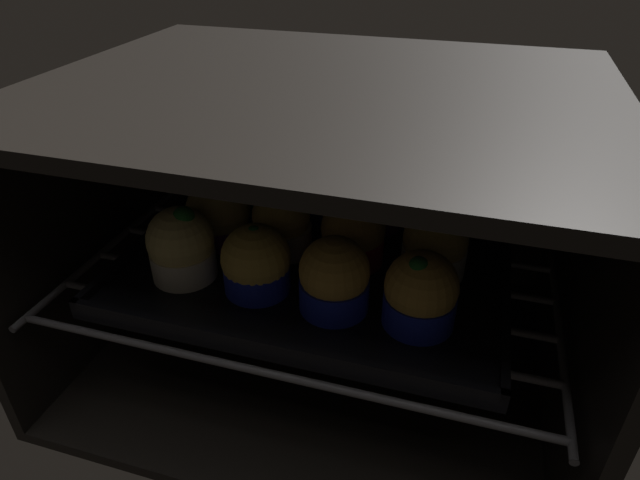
% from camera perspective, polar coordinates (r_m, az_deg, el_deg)
% --- Properties ---
extents(oven_cavity, '(0.59, 0.47, 0.37)m').
position_cam_1_polar(oven_cavity, '(0.68, 1.18, 1.94)').
color(oven_cavity, black).
rests_on(oven_cavity, ground).
extents(oven_rack, '(0.55, 0.42, 0.01)m').
position_cam_1_polar(oven_rack, '(0.66, 0.15, -2.38)').
color(oven_rack, '#4C494C').
rests_on(oven_rack, oven_cavity).
extents(baking_tray, '(0.43, 0.35, 0.02)m').
position_cam_1_polar(baking_tray, '(0.65, 0.00, -1.88)').
color(baking_tray, black).
rests_on(baking_tray, oven_rack).
extents(muffin_row0_col0, '(0.07, 0.07, 0.09)m').
position_cam_1_polar(muffin_row0_col0, '(0.61, -14.38, -0.60)').
color(muffin_row0_col0, silver).
rests_on(muffin_row0_col0, baking_tray).
extents(muffin_row0_col1, '(0.07, 0.07, 0.08)m').
position_cam_1_polar(muffin_row0_col1, '(0.58, -6.73, -2.42)').
color(muffin_row0_col1, '#1928B7').
rests_on(muffin_row0_col1, baking_tray).
extents(muffin_row0_col2, '(0.07, 0.07, 0.08)m').
position_cam_1_polar(muffin_row0_col2, '(0.55, 1.52, -4.05)').
color(muffin_row0_col2, '#1928B7').
rests_on(muffin_row0_col2, baking_tray).
extents(muffin_row0_col3, '(0.07, 0.07, 0.08)m').
position_cam_1_polar(muffin_row0_col3, '(0.53, 10.55, -5.54)').
color(muffin_row0_col3, '#1928B7').
rests_on(muffin_row0_col3, baking_tray).
extents(muffin_row1_col0, '(0.08, 0.08, 0.08)m').
position_cam_1_polar(muffin_row1_col0, '(0.67, -10.62, 2.64)').
color(muffin_row1_col0, '#7A238C').
rests_on(muffin_row1_col0, baking_tray).
extents(muffin_row1_col1, '(0.07, 0.07, 0.08)m').
position_cam_1_polar(muffin_row1_col1, '(0.64, -4.10, 1.83)').
color(muffin_row1_col1, silver).
rests_on(muffin_row1_col1, baking_tray).
extents(muffin_row1_col2, '(0.07, 0.07, 0.08)m').
position_cam_1_polar(muffin_row1_col2, '(0.62, 3.48, 0.67)').
color(muffin_row1_col2, red).
rests_on(muffin_row1_col2, baking_tray).
extents(muffin_row1_col3, '(0.07, 0.07, 0.08)m').
position_cam_1_polar(muffin_row1_col3, '(0.61, 12.02, -0.49)').
color(muffin_row1_col3, silver).
rests_on(muffin_row1_col3, baking_tray).
extents(muffin_row2_col0, '(0.07, 0.07, 0.08)m').
position_cam_1_polar(muffin_row2_col0, '(0.74, -7.88, 5.99)').
color(muffin_row2_col0, '#0C8C84').
rests_on(muffin_row2_col0, baking_tray).
extents(muffin_row2_col1, '(0.08, 0.08, 0.09)m').
position_cam_1_polar(muffin_row2_col1, '(0.71, -1.05, 5.56)').
color(muffin_row2_col1, '#1928B7').
rests_on(muffin_row2_col1, baking_tray).
extents(muffin_row2_col2, '(0.08, 0.08, 0.08)m').
position_cam_1_polar(muffin_row2_col2, '(0.70, 5.92, 4.26)').
color(muffin_row2_col2, '#7A238C').
rests_on(muffin_row2_col2, baking_tray).
extents(muffin_row2_col3, '(0.08, 0.08, 0.08)m').
position_cam_1_polar(muffin_row2_col3, '(0.68, 12.85, 3.07)').
color(muffin_row2_col3, red).
rests_on(muffin_row2_col3, baking_tray).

